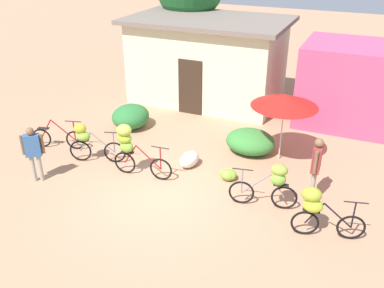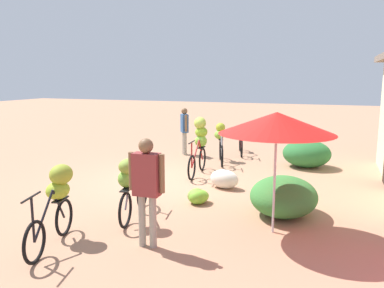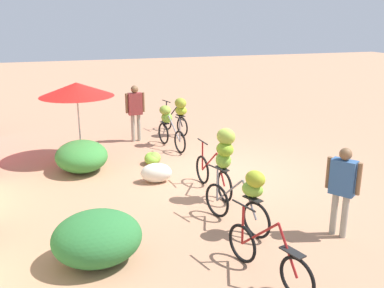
{
  "view_description": "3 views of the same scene",
  "coord_description": "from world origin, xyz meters",
  "px_view_note": "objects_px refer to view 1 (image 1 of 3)",
  "views": [
    {
      "loc": [
        4.33,
        -7.87,
        5.99
      ],
      "look_at": [
        0.25,
        1.35,
        0.86
      ],
      "focal_mm": 39.24,
      "sensor_mm": 36.0,
      "label": 1
    },
    {
      "loc": [
        8.5,
        3.9,
        2.56
      ],
      "look_at": [
        0.8,
        1.05,
        1.14
      ],
      "focal_mm": 36.14,
      "sensor_mm": 36.0,
      "label": 2
    },
    {
      "loc": [
        -8.77,
        3.71,
        3.57
      ],
      "look_at": [
        0.06,
        0.74,
        0.82
      ],
      "focal_mm": 40.09,
      "sensor_mm": 36.0,
      "label": 3
    }
  ],
  "objects_px": {
    "building_low": "(208,60)",
    "bicycle_rightmost": "(317,208)",
    "shop_pink": "(350,84)",
    "bicycle_near_pile": "(89,141)",
    "bicycle_by_shop": "(272,182)",
    "produce_sack": "(189,159)",
    "banana_pile_on_ground": "(228,175)",
    "person_vendor": "(316,163)",
    "market_umbrella": "(285,100)",
    "bicycle_center_loaded": "(130,146)",
    "bicycle_leftmost": "(59,138)",
    "person_bystander": "(33,149)"
  },
  "relations": [
    {
      "from": "building_low",
      "to": "bicycle_rightmost",
      "type": "distance_m",
      "value": 8.74
    },
    {
      "from": "shop_pink",
      "to": "bicycle_near_pile",
      "type": "relative_size",
      "value": 2.03
    },
    {
      "from": "building_low",
      "to": "bicycle_rightmost",
      "type": "xyz_separation_m",
      "value": [
        5.31,
        -6.89,
        -0.86
      ]
    },
    {
      "from": "bicycle_by_shop",
      "to": "produce_sack",
      "type": "relative_size",
      "value": 2.33
    },
    {
      "from": "bicycle_by_shop",
      "to": "bicycle_near_pile",
      "type": "bearing_deg",
      "value": 178.72
    },
    {
      "from": "bicycle_by_shop",
      "to": "bicycle_rightmost",
      "type": "height_order",
      "value": "bicycle_rightmost"
    },
    {
      "from": "bicycle_rightmost",
      "to": "banana_pile_on_ground",
      "type": "distance_m",
      "value": 2.94
    },
    {
      "from": "banana_pile_on_ground",
      "to": "produce_sack",
      "type": "xyz_separation_m",
      "value": [
        -1.25,
        0.22,
        0.07
      ]
    },
    {
      "from": "produce_sack",
      "to": "bicycle_near_pile",
      "type": "bearing_deg",
      "value": -162.0
    },
    {
      "from": "shop_pink",
      "to": "bicycle_by_shop",
      "type": "xyz_separation_m",
      "value": [
        -1.07,
        -6.12,
        -0.66
      ]
    },
    {
      "from": "building_low",
      "to": "person_vendor",
      "type": "distance_m",
      "value": 7.44
    },
    {
      "from": "building_low",
      "to": "bicycle_rightmost",
      "type": "relative_size",
      "value": 3.84
    },
    {
      "from": "market_umbrella",
      "to": "bicycle_center_loaded",
      "type": "relative_size",
      "value": 1.18
    },
    {
      "from": "bicycle_leftmost",
      "to": "person_bystander",
      "type": "xyz_separation_m",
      "value": [
        0.74,
        -1.75,
        0.61
      ]
    },
    {
      "from": "bicycle_rightmost",
      "to": "bicycle_leftmost",
      "type": "bearing_deg",
      "value": 172.11
    },
    {
      "from": "bicycle_by_shop",
      "to": "banana_pile_on_ground",
      "type": "relative_size",
      "value": 2.67
    },
    {
      "from": "building_low",
      "to": "bicycle_near_pile",
      "type": "distance_m",
      "value": 6.29
    },
    {
      "from": "bicycle_near_pile",
      "to": "bicycle_by_shop",
      "type": "xyz_separation_m",
      "value": [
        5.34,
        -0.12,
        0.03
      ]
    },
    {
      "from": "bicycle_center_loaded",
      "to": "bicycle_rightmost",
      "type": "distance_m",
      "value": 5.05
    },
    {
      "from": "bicycle_center_loaded",
      "to": "bicycle_rightmost",
      "type": "xyz_separation_m",
      "value": [
        5.01,
        -0.62,
        -0.16
      ]
    },
    {
      "from": "bicycle_leftmost",
      "to": "person_vendor",
      "type": "bearing_deg",
      "value": 2.5
    },
    {
      "from": "bicycle_rightmost",
      "to": "person_vendor",
      "type": "relative_size",
      "value": 0.92
    },
    {
      "from": "bicycle_by_shop",
      "to": "banana_pile_on_ground",
      "type": "bearing_deg",
      "value": 149.61
    },
    {
      "from": "banana_pile_on_ground",
      "to": "bicycle_by_shop",
      "type": "bearing_deg",
      "value": -30.39
    },
    {
      "from": "building_low",
      "to": "bicycle_by_shop",
      "type": "height_order",
      "value": "building_low"
    },
    {
      "from": "bicycle_by_shop",
      "to": "produce_sack",
      "type": "height_order",
      "value": "bicycle_by_shop"
    },
    {
      "from": "bicycle_near_pile",
      "to": "bicycle_center_loaded",
      "type": "height_order",
      "value": "bicycle_center_loaded"
    },
    {
      "from": "building_low",
      "to": "bicycle_rightmost",
      "type": "height_order",
      "value": "building_low"
    },
    {
      "from": "bicycle_leftmost",
      "to": "produce_sack",
      "type": "relative_size",
      "value": 2.35
    },
    {
      "from": "bicycle_near_pile",
      "to": "bicycle_center_loaded",
      "type": "distance_m",
      "value": 1.5
    },
    {
      "from": "banana_pile_on_ground",
      "to": "person_bystander",
      "type": "xyz_separation_m",
      "value": [
        -4.64,
        -2.11,
        0.8
      ]
    },
    {
      "from": "shop_pink",
      "to": "banana_pile_on_ground",
      "type": "xyz_separation_m",
      "value": [
        -2.42,
        -5.33,
        -1.22
      ]
    },
    {
      "from": "person_vendor",
      "to": "produce_sack",
      "type": "bearing_deg",
      "value": 175.94
    },
    {
      "from": "shop_pink",
      "to": "person_bystander",
      "type": "xyz_separation_m",
      "value": [
        -7.06,
        -7.44,
        -0.41
      ]
    },
    {
      "from": "banana_pile_on_ground",
      "to": "person_bystander",
      "type": "height_order",
      "value": "person_bystander"
    },
    {
      "from": "bicycle_near_pile",
      "to": "person_vendor",
      "type": "relative_size",
      "value": 0.94
    },
    {
      "from": "market_umbrella",
      "to": "banana_pile_on_ground",
      "type": "distance_m",
      "value": 2.58
    },
    {
      "from": "market_umbrella",
      "to": "bicycle_rightmost",
      "type": "bearing_deg",
      "value": -64.21
    },
    {
      "from": "shop_pink",
      "to": "bicycle_center_loaded",
      "type": "distance_m",
      "value": 7.91
    },
    {
      "from": "bicycle_leftmost",
      "to": "bicycle_center_loaded",
      "type": "xyz_separation_m",
      "value": [
        2.87,
        -0.47,
        0.55
      ]
    },
    {
      "from": "building_low",
      "to": "market_umbrella",
      "type": "relative_size",
      "value": 2.94
    },
    {
      "from": "bicycle_leftmost",
      "to": "bicycle_rightmost",
      "type": "bearing_deg",
      "value": -7.89
    },
    {
      "from": "banana_pile_on_ground",
      "to": "bicycle_center_loaded",
      "type": "bearing_deg",
      "value": -161.75
    },
    {
      "from": "person_vendor",
      "to": "bicycle_near_pile",
      "type": "bearing_deg",
      "value": -174.06
    },
    {
      "from": "banana_pile_on_ground",
      "to": "building_low",
      "type": "bearing_deg",
      "value": 117.37
    },
    {
      "from": "shop_pink",
      "to": "building_low",
      "type": "bearing_deg",
      "value": 178.8
    },
    {
      "from": "market_umbrella",
      "to": "person_vendor",
      "type": "distance_m",
      "value": 2.25
    },
    {
      "from": "produce_sack",
      "to": "person_bystander",
      "type": "height_order",
      "value": "person_bystander"
    },
    {
      "from": "bicycle_center_loaded",
      "to": "market_umbrella",
      "type": "bearing_deg",
      "value": 35.66
    },
    {
      "from": "shop_pink",
      "to": "bicycle_by_shop",
      "type": "relative_size",
      "value": 1.96
    }
  ]
}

